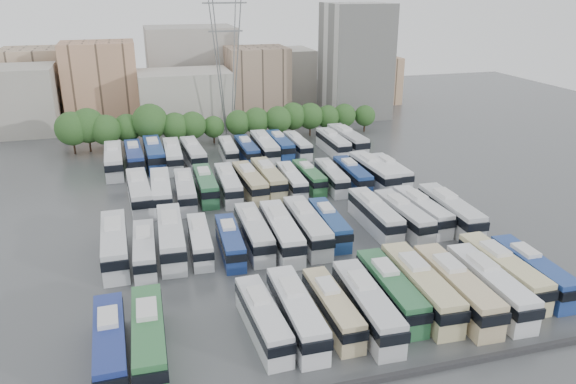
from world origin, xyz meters
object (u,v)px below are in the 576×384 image
object	(u,v)px
bus_r0_s13	(532,271)
bus_r1_s7	(307,226)
bus_r2_s7	(268,178)
bus_r3_s4	(193,154)
bus_r0_s9	(420,286)
bus_r3_s10	(297,145)
bus_r0_s10	(456,288)
bus_r3_s0	(114,160)
bus_r0_s7	(367,305)
bus_r2_s13	(390,171)
bus_r1_s2	(171,237)
bus_r3_s13	(347,140)
bus_r0_s11	(489,285)
bus_r1_s4	(230,241)
bus_r1_s6	(281,232)
bus_r3_s8	(265,147)
bus_r3_s1	(134,157)
bus_r2_s5	(228,184)
bus_r3_s2	(154,153)
bus_r2_s3	(185,190)
bus_r2_s8	(292,180)
bus_r2_s9	(309,176)
bus_r2_s4	(205,185)
bus_r0_s4	(263,318)
bus_r1_s13	(450,211)
bus_r2_s6	(250,182)
bus_r2_s12	(373,172)
bus_r0_s0	(110,344)
bus_r0_s8	(390,290)
bus_r0_s5	(296,312)
apartment_tower	(356,61)
bus_r1_s5	(254,232)
bus_r2_s10	(331,177)
bus_r3_s9	(280,145)
bus_r0_s12	(502,271)
bus_r1_s11	(403,215)
bus_r1_s12	(422,211)
bus_r1_s0	(115,244)
bus_r1_s10	(375,214)
bus_r3_s12	(333,143)
bus_r0_s1	(149,337)
bus_r2_s1	(139,192)
bus_r1_s8	(329,223)
bus_r3_s3	(173,155)
bus_r2_s2	(161,191)
bus_r1_s3	(200,240)

from	to	relation	value
bus_r0_s13	bus_r1_s7	xyz separation A→B (m)	(-19.57, 17.25, 0.16)
bus_r2_s7	bus_r3_s4	world-z (taller)	bus_r3_s4
bus_r0_s9	bus_r3_s10	distance (m)	53.91
bus_r0_s10	bus_r3_s0	size ratio (longest dim) A/B	1.00
bus_r0_s7	bus_r2_s13	bearing A→B (deg)	63.29
bus_r1_s2	bus_r3_s13	distance (m)	50.32
bus_r0_s11	bus_r1_s4	world-z (taller)	bus_r0_s11
bus_r1_s6	bus_r2_s7	xyz separation A→B (m)	(3.33, 19.96, -0.09)
bus_r3_s8	bus_r3_s1	bearing A→B (deg)	-179.92
bus_r2_s5	bus_r3_s2	world-z (taller)	bus_r3_s2
bus_r1_s6	bus_r2_s3	bearing A→B (deg)	120.16
bus_r0_s13	bus_r2_s13	bearing A→B (deg)	91.02
bus_r2_s8	bus_r2_s9	world-z (taller)	bus_r2_s8
bus_r2_s3	bus_r2_s4	bearing A→B (deg)	31.69
bus_r0_s4	bus_r0_s10	xyz separation A→B (m)	(19.60, -0.41, 0.31)
bus_r1_s13	bus_r0_s9	bearing A→B (deg)	-127.37
bus_r2_s5	bus_r2_s6	world-z (taller)	bus_r2_s6
bus_r2_s12	bus_r0_s0	bearing A→B (deg)	-140.61
bus_r0_s8	bus_r0_s5	bearing A→B (deg)	-171.19
bus_r0_s5	bus_r3_s10	bearing A→B (deg)	73.43
apartment_tower	bus_r1_s13	distance (m)	66.83
bus_r2_s5	bus_r3_s13	bearing A→B (deg)	35.94
bus_r0_s8	bus_r1_s5	size ratio (longest dim) A/B	1.00
bus_r3_s4	bus_r0_s11	bearing A→B (deg)	-69.95
bus_r2_s10	bus_r3_s9	world-z (taller)	bus_r3_s9
bus_r2_s6	bus_r0_s12	bearing A→B (deg)	-63.37
bus_r1_s4	bus_r2_s7	distance (m)	22.41
bus_r0_s10	bus_r1_s11	size ratio (longest dim) A/B	1.09
bus_r1_s12	bus_r2_s12	world-z (taller)	bus_r2_s12
bus_r3_s8	bus_r2_s8	bearing A→B (deg)	-89.32
bus_r1_s0	bus_r3_s9	size ratio (longest dim) A/B	1.11
bus_r1_s7	bus_r1_s10	world-z (taller)	bus_r1_s7
bus_r1_s11	bus_r2_s3	size ratio (longest dim) A/B	1.00
bus_r0_s4	bus_r3_s0	xyz separation A→B (m)	(-13.40, 53.19, 0.30)
bus_r1_s12	bus_r1_s2	bearing A→B (deg)	177.33
bus_r2_s8	bus_r3_s12	world-z (taller)	bus_r3_s12
bus_r0_s1	bus_r0_s4	xyz separation A→B (m)	(10.13, 0.31, -0.18)
bus_r0_s1	bus_r1_s4	size ratio (longest dim) A/B	1.16
bus_r0_s0	bus_r2_s1	world-z (taller)	bus_r2_s1
bus_r0_s4	bus_r1_s5	size ratio (longest dim) A/B	0.93
bus_r1_s4	bus_r0_s9	bearing A→B (deg)	-42.55
bus_r1_s8	bus_r3_s3	bearing A→B (deg)	117.36
bus_r2_s9	bus_r3_s12	distance (m)	19.36
bus_r0_s1	bus_r0_s7	world-z (taller)	bus_r0_s7
bus_r2_s2	bus_r2_s12	xyz separation A→B (m)	(33.24, -0.64, 0.07)
bus_r1_s6	bus_r3_s8	distance (m)	37.28
bus_r1_s3	bus_r3_s1	bearing A→B (deg)	102.96
bus_r0_s1	bus_r1_s5	size ratio (longest dim) A/B	1.02
bus_r1_s7	bus_r3_s12	bearing A→B (deg)	66.02
bus_r1_s4	bus_r1_s7	world-z (taller)	bus_r1_s7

